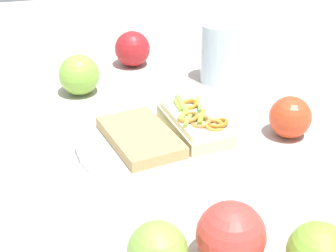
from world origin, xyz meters
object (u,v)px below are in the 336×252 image
at_px(sandwich, 195,122).
at_px(apple_3, 158,251).
at_px(apple_4, 232,236).
at_px(bread_slice_side, 140,137).
at_px(apple_1, 79,75).
at_px(plate, 168,139).
at_px(apple_2, 132,49).
at_px(drinking_glass, 218,54).
at_px(apple_0, 290,117).

relative_size(sandwich, apple_3, 2.32).
bearing_deg(apple_4, sandwich, -9.08).
distance_m(bread_slice_side, apple_1, 0.25).
relative_size(plate, apple_3, 4.37).
bearing_deg(apple_1, apple_4, -166.73).
distance_m(plate, sandwich, 0.05).
bearing_deg(apple_1, apple_2, -46.97).
xyz_separation_m(sandwich, drinking_glass, (0.22, -0.12, 0.03)).
bearing_deg(apple_0, apple_4, 142.11).
xyz_separation_m(apple_0, apple_2, (0.39, 0.20, 0.00)).
xyz_separation_m(apple_0, drinking_glass, (0.25, 0.04, 0.03)).
distance_m(apple_3, drinking_glass, 0.57).
bearing_deg(plate, bread_slice_side, 97.19).
bearing_deg(apple_2, sandwich, -173.47).
xyz_separation_m(bread_slice_side, drinking_glass, (0.23, -0.21, 0.04)).
distance_m(apple_0, apple_4, 0.33).
height_order(apple_1, drinking_glass, drinking_glass).
height_order(sandwich, apple_1, apple_1).
distance_m(sandwich, bread_slice_side, 0.10).
distance_m(apple_3, apple_4, 0.09).
height_order(plate, apple_3, apple_3).
height_order(apple_1, apple_4, apple_4).
xyz_separation_m(apple_0, apple_3, (-0.26, 0.29, -0.00)).
xyz_separation_m(plate, apple_2, (0.36, -0.01, 0.03)).
bearing_deg(apple_2, apple_3, 171.60).
bearing_deg(sandwich, apple_4, -16.27).
distance_m(apple_0, apple_2, 0.43).
relative_size(sandwich, apple_0, 2.26).
xyz_separation_m(plate, apple_4, (-0.29, -0.00, 0.04)).
bearing_deg(apple_1, drinking_glass, -91.81).
relative_size(apple_2, apple_4, 0.97).
relative_size(bread_slice_side, apple_1, 2.00).
height_order(sandwich, drinking_glass, drinking_glass).
bearing_deg(apple_3, apple_2, -8.40).
distance_m(apple_1, apple_2, 0.18).
bearing_deg(plate, apple_1, 27.75).
bearing_deg(drinking_glass, apple_0, -170.57).
distance_m(sandwich, drinking_glass, 0.25).
height_order(sandwich, apple_0, apple_0).
bearing_deg(apple_4, drinking_glass, -17.46).
bearing_deg(bread_slice_side, plate, 85.42).
relative_size(apple_1, apple_4, 0.98).
relative_size(apple_1, apple_3, 1.15).
bearing_deg(plate, sandwich, -84.66).
bearing_deg(sandwich, bread_slice_side, -90.92).
xyz_separation_m(apple_0, apple_4, (-0.26, 0.21, 0.01)).
distance_m(sandwich, apple_2, 0.35).
relative_size(sandwich, apple_1, 2.01).
bearing_deg(apple_3, drinking_glass, -25.99).
relative_size(apple_3, apple_4, 0.85).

